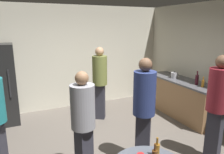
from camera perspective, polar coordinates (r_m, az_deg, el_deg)
wall_back at (r=5.88m, az=-10.83°, el=5.06°), size 5.32×0.06×2.70m
kitchen_counter at (r=5.62m, az=17.62°, el=-5.14°), size 0.64×2.05×0.90m
kettle at (r=5.62m, az=16.10°, el=0.46°), size 0.24×0.17×0.18m
wine_bottle_on_counter at (r=5.14m, az=21.45°, el=-0.60°), size 0.08×0.08×0.31m
beer_bottle_on_counter at (r=4.98m, az=22.82°, el=-1.56°), size 0.06×0.06×0.23m
beer_bottle_amber at (r=2.62m, az=11.71°, el=-18.22°), size 0.06×0.06×0.23m
person_in_gray_shirt at (r=3.09m, az=-7.62°, el=-10.66°), size 0.45×0.45×1.59m
person_in_navy_shirt at (r=3.36m, az=8.45°, el=-7.11°), size 0.48×0.48×1.73m
person_in_maroon_shirt at (r=3.80m, az=26.12°, el=-5.65°), size 0.43×0.43×1.75m
person_in_olive_shirt at (r=5.01m, az=-3.23°, el=-0.21°), size 0.47×0.47×1.71m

